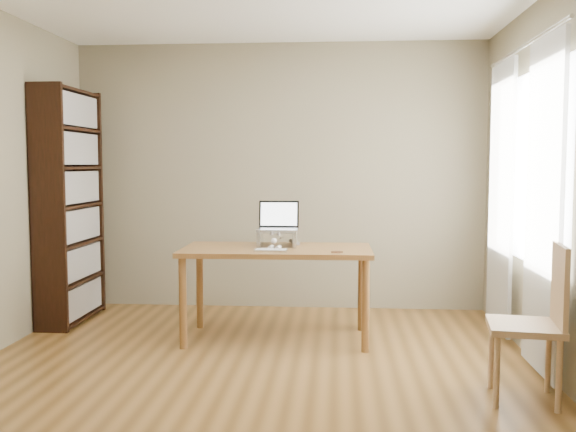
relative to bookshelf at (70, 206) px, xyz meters
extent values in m
cube|color=brown|center=(1.83, -1.55, -1.06)|extent=(4.00, 4.50, 0.02)
cube|color=#827A58|center=(1.83, 0.71, 0.25)|extent=(4.00, 0.02, 2.60)
cube|color=#827A58|center=(1.83, -3.81, 0.25)|extent=(4.00, 0.02, 2.60)
cube|color=#827A58|center=(3.84, -1.55, 0.25)|extent=(0.02, 4.50, 2.60)
cube|color=white|center=(3.81, -0.75, 0.35)|extent=(0.01, 1.80, 1.40)
cube|color=black|center=(-0.01, -0.43, 0.00)|extent=(0.30, 0.04, 2.10)
cube|color=black|center=(-0.01, 0.43, 0.00)|extent=(0.30, 0.04, 2.10)
cube|color=black|center=(-0.15, 0.00, 0.00)|extent=(0.02, 0.90, 2.10)
cube|color=black|center=(-0.01, 0.00, -1.02)|extent=(0.30, 0.84, 0.02)
cube|color=black|center=(0.02, 0.00, -0.85)|extent=(0.20, 0.78, 0.28)
cube|color=black|center=(-0.01, 0.00, -0.68)|extent=(0.30, 0.84, 0.03)
cube|color=black|center=(0.02, 0.00, -0.51)|extent=(0.20, 0.78, 0.28)
cube|color=black|center=(-0.01, 0.00, -0.34)|extent=(0.30, 0.84, 0.02)
cube|color=black|center=(0.02, 0.00, -0.17)|extent=(0.20, 0.78, 0.28)
cube|color=black|center=(-0.01, 0.00, 0.00)|extent=(0.30, 0.84, 0.02)
cube|color=black|center=(0.02, 0.00, 0.17)|extent=(0.20, 0.78, 0.28)
cube|color=black|center=(-0.01, 0.00, 0.34)|extent=(0.30, 0.84, 0.02)
cube|color=black|center=(0.02, 0.00, 0.51)|extent=(0.20, 0.78, 0.28)
cube|color=black|center=(-0.01, 0.00, 0.68)|extent=(0.30, 0.84, 0.02)
cube|color=black|center=(0.02, 0.00, 0.85)|extent=(0.20, 0.78, 0.28)
cube|color=black|center=(-0.01, 0.00, 1.02)|extent=(0.30, 0.84, 0.03)
cube|color=silver|center=(3.75, -1.30, 0.10)|extent=(0.03, 0.70, 2.20)
cube|color=silver|center=(3.75, -0.20, 0.10)|extent=(0.03, 0.70, 2.20)
cylinder|color=silver|center=(3.75, -0.75, 1.23)|extent=(0.03, 1.90, 0.03)
cube|color=brown|center=(1.92, -0.48, -0.32)|extent=(1.53, 0.78, 0.04)
cylinder|color=brown|center=(1.22, -0.16, -0.70)|extent=(0.06, 0.06, 0.71)
cylinder|color=brown|center=(2.62, -0.16, -0.70)|extent=(0.06, 0.06, 0.71)
cylinder|color=brown|center=(1.22, -0.80, -0.70)|extent=(0.06, 0.06, 0.71)
cylinder|color=brown|center=(2.62, -0.80, -0.70)|extent=(0.06, 0.06, 0.71)
cube|color=silver|center=(1.78, -0.40, -0.24)|extent=(0.03, 0.25, 0.12)
cube|color=silver|center=(2.07, -0.40, -0.24)|extent=(0.03, 0.25, 0.12)
cube|color=silver|center=(1.92, -0.40, -0.17)|extent=(0.32, 0.25, 0.01)
cube|color=silver|center=(1.92, -0.40, -0.16)|extent=(0.34, 0.24, 0.02)
cube|color=black|center=(1.92, -0.27, -0.04)|extent=(0.33, 0.05, 0.22)
cube|color=white|center=(1.92, -0.27, -0.04)|extent=(0.30, 0.04, 0.19)
cube|color=silver|center=(1.90, -0.70, -0.29)|extent=(0.26, 0.12, 0.02)
cube|color=silver|center=(1.90, -0.70, -0.28)|extent=(0.24, 0.10, 0.00)
cylinder|color=#4E2F1A|center=(2.41, -0.71, -0.30)|extent=(0.09, 0.09, 0.01)
ellipsoid|color=#483F39|center=(1.93, -0.37, -0.23)|extent=(0.17, 0.39, 0.13)
ellipsoid|color=#483F39|center=(1.93, -0.26, -0.24)|extent=(0.15, 0.16, 0.12)
ellipsoid|color=#483F39|center=(1.93, -0.56, -0.21)|extent=(0.10, 0.10, 0.09)
ellipsoid|color=silver|center=(1.93, -0.52, -0.25)|extent=(0.09, 0.09, 0.08)
sphere|color=silver|center=(1.93, -0.60, -0.23)|extent=(0.04, 0.04, 0.04)
cone|color=#483F39|center=(1.91, -0.56, -0.17)|extent=(0.03, 0.04, 0.04)
cone|color=#483F39|center=(1.96, -0.56, -0.17)|extent=(0.03, 0.04, 0.04)
cylinder|color=silver|center=(1.90, -0.57, -0.28)|extent=(0.03, 0.09, 0.03)
cylinder|color=silver|center=(1.96, -0.57, -0.28)|extent=(0.03, 0.09, 0.03)
cylinder|color=#483F39|center=(2.02, -0.24, -0.28)|extent=(0.14, 0.21, 0.03)
cube|color=tan|center=(3.53, -1.72, -0.60)|extent=(0.48, 0.48, 0.04)
cylinder|color=tan|center=(3.36, -1.89, -0.82)|extent=(0.04, 0.04, 0.45)
cylinder|color=tan|center=(3.70, -1.89, -0.82)|extent=(0.04, 0.04, 0.45)
cylinder|color=tan|center=(3.36, -1.55, -0.82)|extent=(0.04, 0.04, 0.45)
cylinder|color=tan|center=(3.70, -1.55, -0.82)|extent=(0.04, 0.04, 0.45)
cube|color=tan|center=(3.72, -1.72, -0.35)|extent=(0.09, 0.40, 0.50)
camera|label=1|loc=(2.40, -5.60, 0.38)|focal=40.00mm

